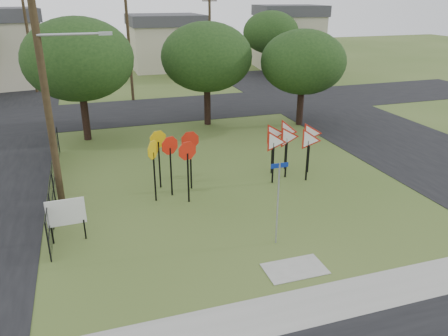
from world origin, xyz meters
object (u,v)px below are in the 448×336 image
at_px(street_name_sign, 278,199).
at_px(info_board, 66,214).
at_px(stop_sign_cluster, 172,152).
at_px(yield_sign_cluster, 290,138).

bearing_deg(street_name_sign, info_board, 161.13).
bearing_deg(info_board, street_name_sign, -18.87).
bearing_deg(stop_sign_cluster, info_board, -148.04).
distance_m(street_name_sign, yield_sign_cluster, 6.44).
bearing_deg(street_name_sign, stop_sign_cluster, 117.15).
height_order(street_name_sign, yield_sign_cluster, street_name_sign).
bearing_deg(stop_sign_cluster, street_name_sign, -62.85).
bearing_deg(yield_sign_cluster, street_name_sign, -119.53).
bearing_deg(street_name_sign, yield_sign_cluster, 60.47).
height_order(yield_sign_cluster, info_board, yield_sign_cluster).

